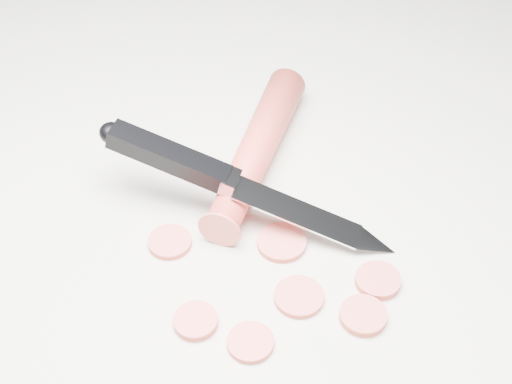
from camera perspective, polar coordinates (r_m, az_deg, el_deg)
name	(u,v)px	position (r m, az deg, el deg)	size (l,w,h in m)	color
ground	(217,254)	(0.57, -3.10, -4.97)	(2.40, 2.40, 0.00)	silver
carrot	(257,149)	(0.63, 0.09, 3.46)	(0.03, 0.03, 0.20)	red
carrot_slice_0	(250,342)	(0.52, -0.45, -11.94)	(0.03, 0.03, 0.01)	#E4574B
carrot_slice_1	(196,321)	(0.53, -4.84, -10.25)	(0.03, 0.03, 0.01)	#E4574B
carrot_slice_2	(282,242)	(0.58, 2.06, -4.06)	(0.04, 0.04, 0.01)	#E4574B
carrot_slice_3	(363,316)	(0.54, 8.56, -9.76)	(0.03, 0.03, 0.01)	#E4574B
carrot_slice_4	(378,281)	(0.56, 9.72, -7.00)	(0.03, 0.03, 0.01)	#E4574B
carrot_slice_5	(170,242)	(0.58, -6.91, -3.99)	(0.04, 0.04, 0.01)	#E4574B
carrot_slice_6	(299,297)	(0.54, 3.46, -8.37)	(0.04, 0.04, 0.01)	#E4574B
kitchen_knife	(247,186)	(0.57, -0.73, 0.52)	(0.22, 0.18, 0.07)	silver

